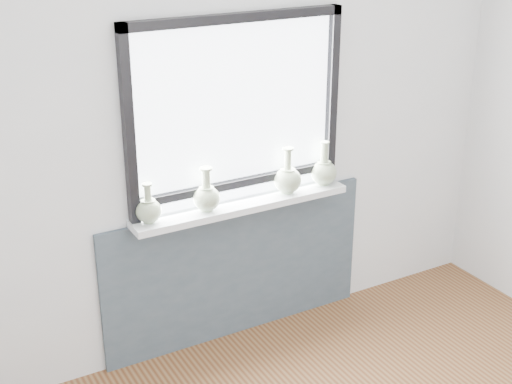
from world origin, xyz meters
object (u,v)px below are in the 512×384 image
vase_b (207,196)px  vase_c (288,179)px  vase_a (149,209)px  vase_d (324,171)px  windowsill (242,205)px

vase_b → vase_c: bearing=0.4°
vase_a → vase_d: 1.12m
vase_c → windowsill: bearing=-179.7°
vase_c → vase_d: vase_c is taller
vase_a → vase_c: bearing=-0.3°
vase_d → windowsill: bearing=-179.4°
vase_d → vase_b: bearing=-179.4°
vase_a → windowsill: bearing=-0.7°
vase_a → vase_c: vase_c is taller
vase_b → vase_a: bearing=178.5°
windowsill → vase_c: bearing=0.3°
vase_a → vase_d: bearing=-0.0°
windowsill → vase_a: bearing=179.3°
vase_b → vase_d: (0.78, 0.01, 0.00)m
vase_a → vase_b: vase_b is taller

